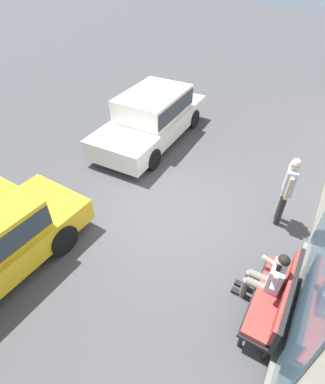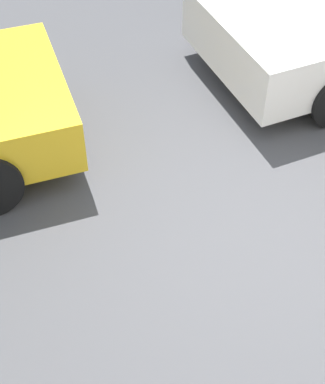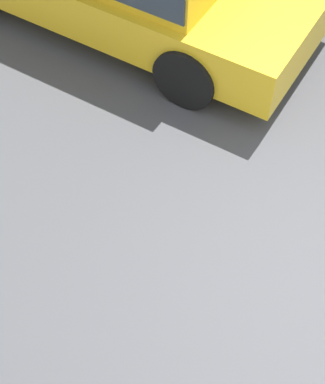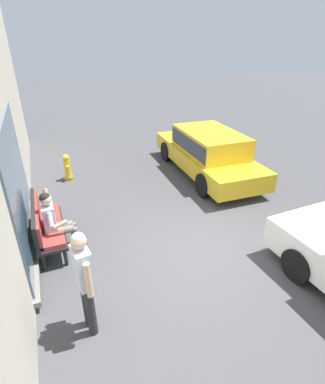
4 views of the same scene
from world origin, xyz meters
TOP-DOWN VIEW (x-y plane):
  - ground_plane at (0.00, 0.00)m, footprint 60.00×60.00m
  - bench at (1.38, 2.90)m, footprint 1.70×0.55m
  - person_on_phone at (1.18, 2.68)m, footprint 0.73×0.74m
  - parked_car_near at (-2.79, -2.09)m, footprint 4.58×2.03m
  - pedestrian_standing at (-0.99, 2.42)m, footprint 0.54×0.25m

SIDE VIEW (x-z plane):
  - ground_plane at x=0.00m, z-range 0.00..0.00m
  - bench at x=1.38m, z-range 0.06..1.05m
  - person_on_phone at x=1.18m, z-range 0.03..1.35m
  - parked_car_near at x=-2.79m, z-range 0.06..1.57m
  - pedestrian_standing at x=-0.99m, z-range 0.16..1.89m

